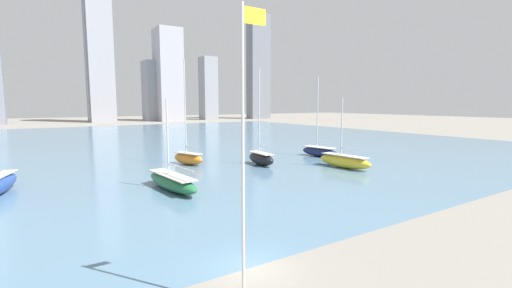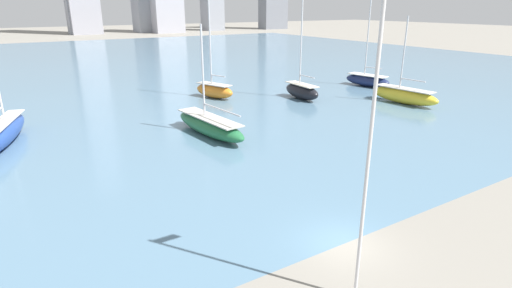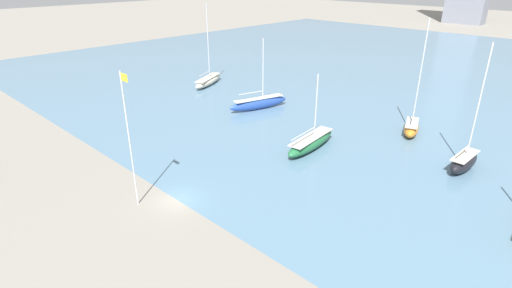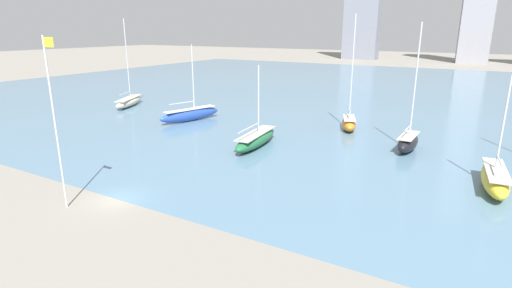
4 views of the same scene
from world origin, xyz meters
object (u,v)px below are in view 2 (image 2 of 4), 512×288
object	(u,v)px
sailboat_orange	(214,89)
sailboat_black	(302,90)
flag_pole	(372,127)
sailboat_yellow	(404,95)
sailboat_green	(209,125)
sailboat_blue	(4,132)
sailboat_navy	(367,80)

from	to	relation	value
sailboat_orange	sailboat_black	bearing A→B (deg)	-55.18
flag_pole	sailboat_yellow	bearing A→B (deg)	36.26
sailboat_green	sailboat_blue	distance (m)	17.62
flag_pole	sailboat_orange	size ratio (longest dim) A/B	0.85
sailboat_orange	sailboat_navy	size ratio (longest dim) A/B	1.14
flag_pole	sailboat_navy	world-z (taller)	sailboat_navy
sailboat_blue	sailboat_green	bearing A→B (deg)	-7.16
sailboat_yellow	sailboat_blue	world-z (taller)	sailboat_blue
sailboat_black	sailboat_green	bearing A→B (deg)	-153.89
sailboat_black	sailboat_green	world-z (taller)	sailboat_black
sailboat_black	sailboat_green	size ratio (longest dim) A/B	1.39
sailboat_green	sailboat_navy	distance (m)	31.52
sailboat_blue	sailboat_black	bearing A→B (deg)	17.23
flag_pole	sailboat_green	xyz separation A→B (m)	(4.38, 23.04, -6.39)
sailboat_green	sailboat_navy	xyz separation A→B (m)	(30.15, 9.21, 0.06)
flag_pole	sailboat_green	size ratio (longest dim) A/B	1.28
sailboat_orange	sailboat_black	world-z (taller)	sailboat_orange
sailboat_orange	sailboat_yellow	xyz separation A→B (m)	(18.32, -14.98, -0.09)
flag_pole	sailboat_black	size ratio (longest dim) A/B	0.92
sailboat_green	sailboat_yellow	bearing A→B (deg)	-8.59
sailboat_yellow	sailboat_navy	size ratio (longest dim) A/B	0.73
sailboat_yellow	sailboat_orange	bearing A→B (deg)	134.69
sailboat_yellow	sailboat_blue	bearing A→B (deg)	163.08
sailboat_orange	sailboat_navy	xyz separation A→B (m)	(22.82, -4.75, -0.13)
sailboat_yellow	sailboat_black	bearing A→B (deg)	130.51
sailboat_orange	sailboat_yellow	bearing A→B (deg)	-59.80
flag_pole	sailboat_yellow	distance (m)	37.76
sailboat_orange	sailboat_blue	world-z (taller)	sailboat_orange
sailboat_yellow	sailboat_green	bearing A→B (deg)	171.67
sailboat_navy	sailboat_yellow	bearing A→B (deg)	-124.93
sailboat_blue	sailboat_navy	bearing A→B (deg)	19.00
sailboat_orange	sailboat_navy	world-z (taller)	sailboat_orange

